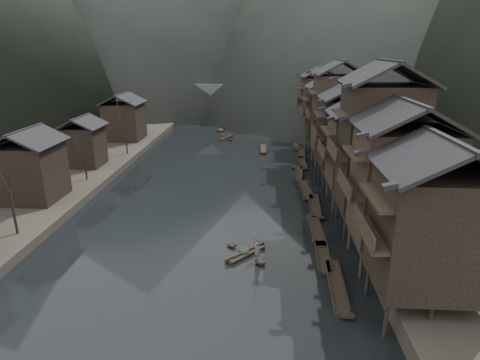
{
  "coord_description": "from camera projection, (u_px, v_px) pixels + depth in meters",
  "views": [
    {
      "loc": [
        6.16,
        -32.47,
        17.93
      ],
      "look_at": [
        3.34,
        13.69,
        2.5
      ],
      "focal_mm": 30.0,
      "sensor_mm": 36.0,
      "label": 1
    }
  ],
  "objects": [
    {
      "name": "midriver_boats",
      "position": [
        236.0,
        138.0,
        82.01
      ],
      "size": [
        11.07,
        24.93,
        0.45
      ],
      "color": "black",
      "rests_on": "water"
    },
    {
      "name": "stilt_houses",
      "position": [
        351.0,
        120.0,
        51.18
      ],
      "size": [
        9.0,
        67.6,
        17.0
      ],
      "color": "black",
      "rests_on": "ground"
    },
    {
      "name": "right_bank",
      "position": [
        424.0,
        146.0,
        72.34
      ],
      "size": [
        40.0,
        200.0,
        1.8
      ],
      "primitive_type": "cube",
      "color": "#2D2823",
      "rests_on": "ground"
    },
    {
      "name": "boatman",
      "position": [
        257.0,
        249.0,
        34.58
      ],
      "size": [
        0.77,
        0.76,
        1.79
      ],
      "primitive_type": "imported",
      "rotation": [
        0.0,
        0.0,
        2.36
      ],
      "color": "#545456",
      "rests_on": "hero_sampan"
    },
    {
      "name": "left_houses",
      "position": [
        70.0,
        140.0,
        55.21
      ],
      "size": [
        8.1,
        53.2,
        8.73
      ],
      "color": "black",
      "rests_on": "left_bank"
    },
    {
      "name": "moored_sampans",
      "position": [
        305.0,
        181.0,
        55.59
      ],
      "size": [
        3.26,
        61.01,
        0.47
      ],
      "color": "black",
      "rests_on": "water"
    },
    {
      "name": "stone_bridge",
      "position": [
        241.0,
        99.0,
        103.33
      ],
      "size": [
        40.0,
        6.0,
        9.0
      ],
      "color": "#4C4C4F",
      "rests_on": "ground"
    },
    {
      "name": "bamboo_pole",
      "position": [
        260.0,
        218.0,
        33.63
      ],
      "size": [
        0.9,
        2.16,
        4.11
      ],
      "primitive_type": "cylinder",
      "rotation": [
        0.5,
        0.0,
        -0.37
      ],
      "color": "#8C7A51",
      "rests_on": "boatman"
    },
    {
      "name": "left_bank",
      "position": [
        48.0,
        142.0,
        76.48
      ],
      "size": [
        40.0,
        200.0,
        1.2
      ],
      "primitive_type": "cube",
      "color": "#2D2823",
      "rests_on": "ground"
    },
    {
      "name": "water",
      "position": [
        195.0,
        252.0,
        36.77
      ],
      "size": [
        300.0,
        300.0,
        0.0
      ],
      "primitive_type": "plane",
      "color": "black",
      "rests_on": "ground"
    },
    {
      "name": "cargo_heap",
      "position": [
        244.0,
        247.0,
        36.13
      ],
      "size": [
        1.02,
        1.33,
        0.61
      ],
      "primitive_type": "ellipsoid",
      "color": "black",
      "rests_on": "hero_sampan"
    },
    {
      "name": "bare_trees",
      "position": [
        83.0,
        142.0,
        51.37
      ],
      "size": [
        3.86,
        61.43,
        7.72
      ],
      "color": "black",
      "rests_on": "left_bank"
    },
    {
      "name": "hero_sampan",
      "position": [
        245.0,
        253.0,
        36.14
      ],
      "size": [
        3.64,
        3.99,
        0.43
      ],
      "color": "black",
      "rests_on": "water"
    }
  ]
}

